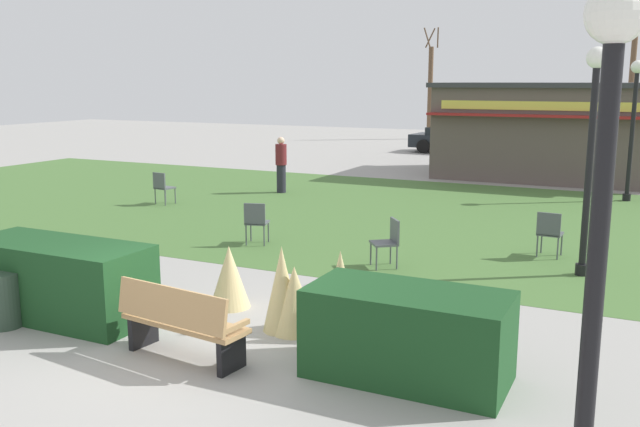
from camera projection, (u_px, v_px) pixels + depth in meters
ground_plane at (174, 357)px, 8.45m from camera, size 80.00×80.00×0.00m
lawn_patch at (421, 216)px, 17.19m from camera, size 36.00×12.00×0.01m
park_bench at (181, 322)px, 8.27m from camera, size 1.75×0.73×0.95m
hedge_left at (58, 280)px, 9.79m from camera, size 2.78×1.10×1.09m
hedge_right at (408, 334)px, 7.77m from camera, size 2.26×1.10×1.03m
ornamental_grass_behind_left at (294, 299)px, 9.20m from camera, size 0.62×0.62×0.92m
ornamental_grass_behind_right at (282, 289)px, 9.25m from camera, size 0.53×0.53×1.17m
ornamental_grass_behind_center at (340, 295)px, 8.98m from camera, size 0.57×0.57×1.18m
ornamental_grass_behind_far at (230, 277)px, 10.24m from camera, size 0.61×0.61×0.94m
lamppost_near at (599, 228)px, 4.14m from camera, size 0.36×0.36×3.89m
lamppost_mid at (592, 134)px, 11.54m from camera, size 0.36×0.36×3.89m
lamppost_far at (634, 113)px, 18.98m from camera, size 0.36×0.36×3.89m
trash_bin at (3, 300)px, 9.44m from camera, size 0.52×0.52×0.77m
food_kiosk at (553, 130)px, 23.99m from camera, size 7.78×5.19×3.28m
cafe_chair_west at (549, 231)px, 13.12m from camera, size 0.47×0.47×0.89m
cafe_chair_east at (389, 239)px, 12.43m from camera, size 0.62×0.62×0.89m
cafe_chair_center at (162, 185)px, 18.78m from camera, size 0.50×0.50×0.89m
cafe_chair_north at (256, 220)px, 14.13m from camera, size 0.55×0.55×0.89m
person_strolling at (281, 164)px, 20.73m from camera, size 0.34×0.34×1.69m
parked_car_west_slot at (456, 139)px, 32.30m from camera, size 4.30×2.25×1.20m
parked_car_center_slot at (575, 144)px, 30.04m from camera, size 4.35×2.36×1.20m
tree_left_bg at (430, 90)px, 39.77m from camera, size 0.91×0.96×6.33m
tree_right_bg at (631, 89)px, 34.74m from camera, size 0.91×0.96×6.60m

